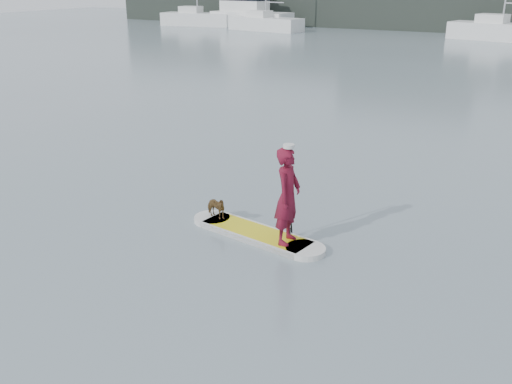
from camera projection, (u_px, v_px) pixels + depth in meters
The scene contains 10 objects.
ground at pixel (209, 257), 11.13m from camera, with size 140.00×140.00×0.00m, color slate.
paddleboard at pixel (256, 234), 11.98m from camera, with size 3.26×1.22×0.12m.
paddler at pixel (288, 196), 11.15m from camera, with size 0.72×0.47×1.96m, color maroon.
white_cap at pixel (289, 146), 10.79m from camera, with size 0.22×0.22×0.07m, color silver.
dog at pixel (215, 207), 12.53m from camera, with size 0.27×0.60×0.51m, color #52371C.
paddle at pixel (289, 203), 11.61m from camera, with size 0.10×0.30×2.00m.
sailboat_a at pixel (197, 18), 62.47m from camera, with size 8.22×3.65×11.52m.
sailboat_b at pixel (265, 22), 56.81m from camera, with size 8.09×3.65×11.60m.
sailboat_d at pixel (500, 30), 48.06m from camera, with size 8.84×4.32×12.49m.
motor_yacht_b at pixel (248, 11), 60.21m from camera, with size 9.09×3.92×5.82m.
Camera 1 is at (5.59, -8.29, 5.14)m, focal length 40.00 mm.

